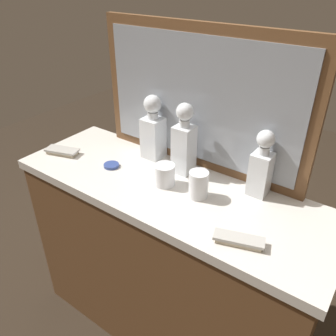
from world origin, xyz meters
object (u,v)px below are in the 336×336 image
(crystal_decanter_center, at_px, (153,133))
(silver_brush_far_left, at_px, (62,151))
(crystal_decanter_left, at_px, (184,146))
(porcelain_dish, at_px, (111,165))
(crystal_decanter_front, at_px, (261,170))
(crystal_tumbler_center, at_px, (198,186))
(silver_brush_far_right, at_px, (239,240))
(crystal_tumbler_left, at_px, (164,176))

(crystal_decanter_center, xyz_separation_m, silver_brush_far_left, (-0.35, -0.23, -0.10))
(crystal_decanter_left, distance_m, porcelain_dish, 0.33)
(crystal_decanter_front, distance_m, crystal_tumbler_center, 0.24)
(crystal_decanter_left, relative_size, crystal_tumbler_center, 2.86)
(silver_brush_far_left, bearing_deg, silver_brush_far_right, -3.94)
(crystal_decanter_front, height_order, crystal_tumbler_center, crystal_decanter_front)
(silver_brush_far_right, bearing_deg, crystal_decanter_center, 152.71)
(crystal_tumbler_left, bearing_deg, crystal_decanter_center, 137.77)
(crystal_decanter_front, distance_m, silver_brush_far_right, 0.31)
(crystal_tumbler_center, height_order, porcelain_dish, crystal_tumbler_center)
(crystal_decanter_left, relative_size, crystal_tumbler_left, 3.46)
(crystal_decanter_front, relative_size, silver_brush_far_right, 1.58)
(crystal_decanter_center, distance_m, silver_brush_far_right, 0.64)
(crystal_decanter_center, relative_size, crystal_decanter_left, 0.96)
(crystal_decanter_front, bearing_deg, crystal_tumbler_center, -139.04)
(crystal_tumbler_center, distance_m, porcelain_dish, 0.42)
(crystal_decanter_front, height_order, silver_brush_far_right, crystal_decanter_front)
(crystal_decanter_front, distance_m, silver_brush_far_left, 0.89)
(crystal_decanter_center, xyz_separation_m, crystal_tumbler_center, (0.32, -0.15, -0.07))
(silver_brush_far_right, distance_m, porcelain_dish, 0.66)
(crystal_decanter_center, bearing_deg, crystal_decanter_front, 0.23)
(crystal_decanter_left, relative_size, silver_brush_far_left, 1.83)
(crystal_decanter_front, relative_size, silver_brush_far_left, 1.59)
(crystal_decanter_left, height_order, crystal_tumbler_center, crystal_decanter_left)
(crystal_decanter_left, height_order, porcelain_dish, crystal_decanter_left)
(crystal_tumbler_left, bearing_deg, porcelain_dish, -175.84)
(crystal_tumbler_center, height_order, silver_brush_far_right, crystal_tumbler_center)
(silver_brush_far_right, xyz_separation_m, porcelain_dish, (-0.65, 0.11, -0.01))
(crystal_tumbler_center, bearing_deg, crystal_decanter_front, 40.96)
(silver_brush_far_right, bearing_deg, crystal_decanter_front, 102.17)
(crystal_decanter_center, bearing_deg, crystal_tumbler_center, -24.50)
(crystal_decanter_front, relative_size, crystal_tumbler_left, 3.01)
(crystal_decanter_left, xyz_separation_m, silver_brush_far_right, (0.38, -0.26, -0.11))
(silver_brush_far_left, distance_m, silver_brush_far_right, 0.92)
(silver_brush_far_left, xyz_separation_m, silver_brush_far_right, (0.91, -0.06, 0.00))
(crystal_tumbler_left, bearing_deg, crystal_decanter_front, 26.65)
(crystal_tumbler_left, xyz_separation_m, silver_brush_far_left, (-0.53, -0.07, -0.03))
(crystal_decanter_center, distance_m, porcelain_dish, 0.23)
(crystal_decanter_center, relative_size, silver_brush_far_right, 1.73)
(crystal_tumbler_center, bearing_deg, silver_brush_far_right, -30.93)
(porcelain_dish, bearing_deg, silver_brush_far_left, -169.86)
(crystal_tumbler_center, height_order, crystal_tumbler_left, crystal_tumbler_center)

